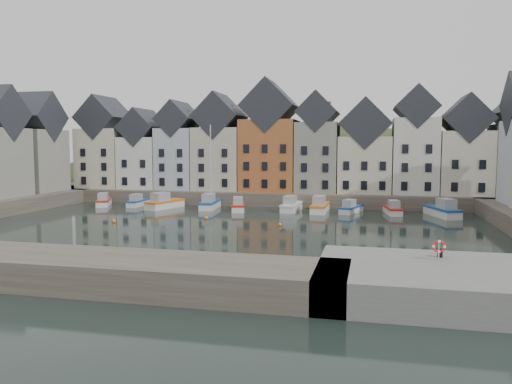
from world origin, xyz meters
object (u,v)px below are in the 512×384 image
(boat_a, at_px, (104,201))
(mooring_bollard, at_px, (440,252))
(boat_d, at_px, (210,203))
(life_ring_post, at_px, (439,247))

(boat_a, height_order, mooring_bollard, mooring_bollard)
(boat_d, bearing_deg, boat_a, 174.91)
(mooring_bollard, bearing_deg, boat_d, 127.77)
(boat_d, relative_size, life_ring_post, 9.63)
(mooring_bollard, height_order, life_ring_post, life_ring_post)
(boat_d, distance_m, life_ring_post, 45.58)
(boat_a, height_order, life_ring_post, life_ring_post)
(boat_d, xyz_separation_m, life_ring_post, (27.29, -36.45, 2.05))
(boat_a, xyz_separation_m, mooring_bollard, (44.59, -35.29, 1.64))
(boat_d, height_order, mooring_bollard, boat_d)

